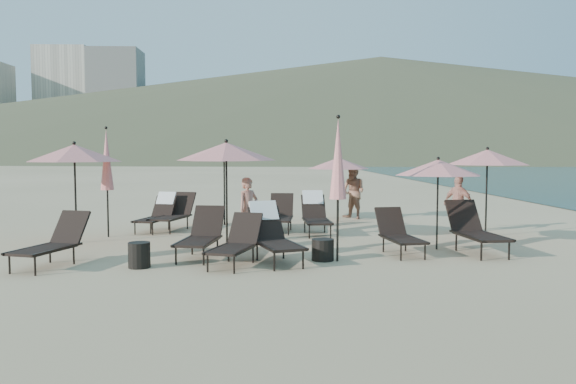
{
  "coord_description": "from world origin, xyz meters",
  "views": [
    {
      "loc": [
        -1.08,
        -11.08,
        2.12
      ],
      "look_at": [
        -0.63,
        3.5,
        1.1
      ],
      "focal_mm": 35.0,
      "sensor_mm": 36.0,
      "label": 1
    }
  ],
  "objects_px": {
    "umbrella_open_2": "(438,168)",
    "umbrella_open_3": "(224,154)",
    "beachgoer_b": "(353,192)",
    "beachgoer_c": "(459,204)",
    "lounger_6": "(158,213)",
    "lounger_3": "(273,234)",
    "lounger_1": "(201,235)",
    "side_table_1": "(323,250)",
    "umbrella_open_0": "(74,153)",
    "lounger_5": "(475,229)",
    "lounger_7": "(174,213)",
    "umbrella_open_5": "(487,157)",
    "lounger_9": "(315,214)",
    "lounger_8": "(280,214)",
    "lounger_0": "(52,242)",
    "umbrella_open_1": "(226,152)",
    "umbrella_closed_1": "(107,160)",
    "beachgoer_a": "(248,210)",
    "side_table_0": "(139,255)",
    "lounger_2": "(236,242)",
    "umbrella_closed_0": "(338,160)",
    "lounger_4": "(399,233)",
    "umbrella_open_4": "(339,163)"
  },
  "relations": [
    {
      "from": "lounger_2",
      "to": "umbrella_open_1",
      "type": "relative_size",
      "value": 0.71
    },
    {
      "from": "lounger_7",
      "to": "lounger_9",
      "type": "bearing_deg",
      "value": 5.05
    },
    {
      "from": "lounger_8",
      "to": "umbrella_open_2",
      "type": "relative_size",
      "value": 0.86
    },
    {
      "from": "lounger_9",
      "to": "umbrella_closed_0",
      "type": "bearing_deg",
      "value": -90.82
    },
    {
      "from": "lounger_7",
      "to": "side_table_1",
      "type": "bearing_deg",
      "value": -34.52
    },
    {
      "from": "beachgoer_a",
      "to": "lounger_6",
      "type": "bearing_deg",
      "value": 99.99
    },
    {
      "from": "lounger_9",
      "to": "beachgoer_a",
      "type": "distance_m",
      "value": 2.18
    },
    {
      "from": "lounger_1",
      "to": "beachgoer_a",
      "type": "height_order",
      "value": "beachgoer_a"
    },
    {
      "from": "lounger_0",
      "to": "lounger_7",
      "type": "xyz_separation_m",
      "value": [
        1.43,
        4.89,
        0.01
      ]
    },
    {
      "from": "side_table_0",
      "to": "beachgoer_b",
      "type": "height_order",
      "value": "beachgoer_b"
    },
    {
      "from": "lounger_2",
      "to": "beachgoer_c",
      "type": "xyz_separation_m",
      "value": [
        5.67,
        4.18,
        0.33
      ]
    },
    {
      "from": "umbrella_open_1",
      "to": "umbrella_open_2",
      "type": "distance_m",
      "value": 4.73
    },
    {
      "from": "lounger_1",
      "to": "umbrella_open_1",
      "type": "relative_size",
      "value": 0.74
    },
    {
      "from": "lounger_5",
      "to": "lounger_9",
      "type": "bearing_deg",
      "value": 131.0
    },
    {
      "from": "umbrella_open_2",
      "to": "beachgoer_b",
      "type": "relative_size",
      "value": 1.18
    },
    {
      "from": "beachgoer_b",
      "to": "lounger_8",
      "type": "bearing_deg",
      "value": -80.94
    },
    {
      "from": "umbrella_open_4",
      "to": "side_table_0",
      "type": "distance_m",
      "value": 8.39
    },
    {
      "from": "lounger_4",
      "to": "umbrella_closed_1",
      "type": "distance_m",
      "value": 7.41
    },
    {
      "from": "lounger_3",
      "to": "lounger_6",
      "type": "relative_size",
      "value": 1.11
    },
    {
      "from": "side_table_0",
      "to": "lounger_6",
      "type": "bearing_deg",
      "value": 97.43
    },
    {
      "from": "lounger_7",
      "to": "umbrella_open_5",
      "type": "height_order",
      "value": "umbrella_open_5"
    },
    {
      "from": "lounger_7",
      "to": "umbrella_open_2",
      "type": "relative_size",
      "value": 0.91
    },
    {
      "from": "lounger_6",
      "to": "umbrella_closed_0",
      "type": "relative_size",
      "value": 0.61
    },
    {
      "from": "umbrella_closed_1",
      "to": "beachgoer_b",
      "type": "bearing_deg",
      "value": 28.9
    },
    {
      "from": "umbrella_open_4",
      "to": "lounger_4",
      "type": "bearing_deg",
      "value": -83.89
    },
    {
      "from": "umbrella_open_4",
      "to": "beachgoer_b",
      "type": "relative_size",
      "value": 1.17
    },
    {
      "from": "lounger_6",
      "to": "umbrella_open_3",
      "type": "height_order",
      "value": "umbrella_open_3"
    },
    {
      "from": "umbrella_open_2",
      "to": "beachgoer_c",
      "type": "bearing_deg",
      "value": 62.49
    },
    {
      "from": "lounger_6",
      "to": "lounger_3",
      "type": "bearing_deg",
      "value": -40.6
    },
    {
      "from": "umbrella_closed_1",
      "to": "lounger_3",
      "type": "bearing_deg",
      "value": -38.26
    },
    {
      "from": "beachgoer_a",
      "to": "lounger_2",
      "type": "bearing_deg",
      "value": -134.44
    },
    {
      "from": "lounger_9",
      "to": "lounger_1",
      "type": "bearing_deg",
      "value": -130.66
    },
    {
      "from": "lounger_5",
      "to": "umbrella_open_0",
      "type": "height_order",
      "value": "umbrella_open_0"
    },
    {
      "from": "umbrella_open_0",
      "to": "side_table_0",
      "type": "distance_m",
      "value": 4.12
    },
    {
      "from": "lounger_6",
      "to": "umbrella_open_0",
      "type": "distance_m",
      "value": 3.01
    },
    {
      "from": "umbrella_closed_1",
      "to": "side_table_0",
      "type": "xyz_separation_m",
      "value": [
        1.66,
        -3.84,
        -1.7
      ]
    },
    {
      "from": "lounger_1",
      "to": "side_table_1",
      "type": "bearing_deg",
      "value": -1.25
    },
    {
      "from": "umbrella_open_0",
      "to": "umbrella_open_2",
      "type": "distance_m",
      "value": 8.33
    },
    {
      "from": "lounger_2",
      "to": "umbrella_closed_0",
      "type": "relative_size",
      "value": 0.6
    },
    {
      "from": "lounger_1",
      "to": "umbrella_open_5",
      "type": "distance_m",
      "value": 7.51
    },
    {
      "from": "lounger_5",
      "to": "umbrella_open_0",
      "type": "bearing_deg",
      "value": 164.06
    },
    {
      "from": "lounger_4",
      "to": "lounger_0",
      "type": "bearing_deg",
      "value": -179.48
    },
    {
      "from": "lounger_0",
      "to": "umbrella_open_1",
      "type": "xyz_separation_m",
      "value": [
        3.08,
        2.31,
        1.69
      ]
    },
    {
      "from": "umbrella_open_0",
      "to": "beachgoer_c",
      "type": "height_order",
      "value": "umbrella_open_0"
    },
    {
      "from": "umbrella_closed_1",
      "to": "beachgoer_a",
      "type": "distance_m",
      "value": 3.84
    },
    {
      "from": "lounger_8",
      "to": "umbrella_closed_1",
      "type": "distance_m",
      "value": 4.7
    },
    {
      "from": "umbrella_open_1",
      "to": "lounger_6",
      "type": "bearing_deg",
      "value": 129.79
    },
    {
      "from": "umbrella_open_2",
      "to": "umbrella_open_3",
      "type": "distance_m",
      "value": 6.67
    },
    {
      "from": "side_table_1",
      "to": "beachgoer_b",
      "type": "height_order",
      "value": "beachgoer_b"
    },
    {
      "from": "lounger_3",
      "to": "umbrella_open_5",
      "type": "bearing_deg",
      "value": 11.68
    }
  ]
}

